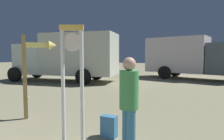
{
  "coord_description": "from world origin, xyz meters",
  "views": [
    {
      "loc": [
        2.87,
        -0.02,
        1.65
      ],
      "look_at": [
        0.26,
        5.37,
        1.2
      ],
      "focal_mm": 31.05,
      "sensor_mm": 36.0,
      "label": 1
    }
  ],
  "objects_px": {
    "person_near_clock": "(129,101)",
    "box_truck_near": "(69,56)",
    "standing_clock": "(72,73)",
    "box_truck_far": "(189,56)",
    "arrow_sign": "(36,62)",
    "backpack": "(109,126)"
  },
  "relations": [
    {
      "from": "person_near_clock",
      "to": "box_truck_near",
      "type": "distance_m",
      "value": 9.8
    },
    {
      "from": "standing_clock",
      "to": "box_truck_far",
      "type": "bearing_deg",
      "value": 84.47
    },
    {
      "from": "arrow_sign",
      "to": "backpack",
      "type": "height_order",
      "value": "arrow_sign"
    },
    {
      "from": "arrow_sign",
      "to": "box_truck_near",
      "type": "distance_m",
      "value": 7.36
    },
    {
      "from": "standing_clock",
      "to": "box_truck_near",
      "type": "height_order",
      "value": "box_truck_near"
    },
    {
      "from": "standing_clock",
      "to": "person_near_clock",
      "type": "relative_size",
      "value": 1.36
    },
    {
      "from": "standing_clock",
      "to": "box_truck_far",
      "type": "relative_size",
      "value": 0.34
    },
    {
      "from": "standing_clock",
      "to": "arrow_sign",
      "type": "height_order",
      "value": "standing_clock"
    },
    {
      "from": "arrow_sign",
      "to": "box_truck_near",
      "type": "bearing_deg",
      "value": 121.94
    },
    {
      "from": "standing_clock",
      "to": "person_near_clock",
      "type": "distance_m",
      "value": 1.19
    },
    {
      "from": "standing_clock",
      "to": "box_truck_far",
      "type": "distance_m",
      "value": 11.78
    },
    {
      "from": "arrow_sign",
      "to": "person_near_clock",
      "type": "xyz_separation_m",
      "value": [
        2.9,
        -0.79,
        -0.56
      ]
    },
    {
      "from": "standing_clock",
      "to": "box_truck_far",
      "type": "xyz_separation_m",
      "value": [
        1.13,
        11.72,
        0.27
      ]
    },
    {
      "from": "standing_clock",
      "to": "backpack",
      "type": "height_order",
      "value": "standing_clock"
    },
    {
      "from": "person_near_clock",
      "to": "box_truck_far",
      "type": "distance_m",
      "value": 11.73
    },
    {
      "from": "standing_clock",
      "to": "backpack",
      "type": "bearing_deg",
      "value": 46.81
    },
    {
      "from": "person_near_clock",
      "to": "backpack",
      "type": "xyz_separation_m",
      "value": [
        -0.62,
        0.51,
        -0.69
      ]
    },
    {
      "from": "box_truck_near",
      "to": "standing_clock",
      "type": "bearing_deg",
      "value": -51.14
    },
    {
      "from": "person_near_clock",
      "to": "box_truck_near",
      "type": "relative_size",
      "value": 0.23
    },
    {
      "from": "person_near_clock",
      "to": "backpack",
      "type": "bearing_deg",
      "value": 140.28
    },
    {
      "from": "backpack",
      "to": "person_near_clock",
      "type": "bearing_deg",
      "value": -39.72
    },
    {
      "from": "box_truck_far",
      "to": "backpack",
      "type": "bearing_deg",
      "value": -93.26
    }
  ]
}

